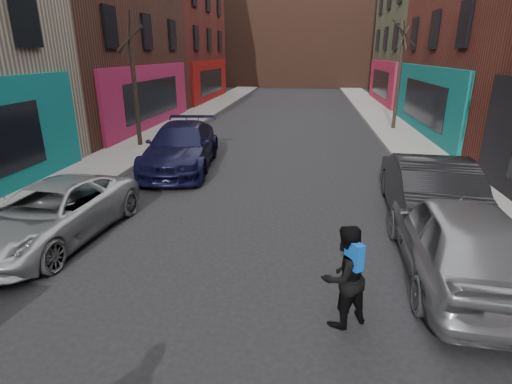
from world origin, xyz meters
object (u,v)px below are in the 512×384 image
(tree_right_far, at_px, (400,65))
(parked_left_far, at_px, (52,213))
(tree_left_far, at_px, (133,71))
(parked_right_far, at_px, (458,238))
(parked_left_end, at_px, (181,147))
(parked_right_end, at_px, (426,186))
(pedestrian, at_px, (344,276))

(tree_right_far, distance_m, parked_left_far, 18.89)
(tree_left_far, bearing_deg, parked_right_far, -43.36)
(tree_right_far, distance_m, parked_left_end, 13.39)
(parked_left_end, bearing_deg, parked_right_far, -48.45)
(tree_left_far, distance_m, parked_right_far, 14.77)
(parked_left_end, bearing_deg, tree_right_far, 37.85)
(tree_left_far, distance_m, tree_right_far, 13.78)
(tree_left_far, bearing_deg, parked_right_end, -32.31)
(parked_left_far, bearing_deg, pedestrian, -14.64)
(parked_right_far, xyz_separation_m, pedestrian, (-2.24, -1.70, 0.02))
(tree_left_far, height_order, parked_right_end, tree_left_far)
(tree_left_far, xyz_separation_m, pedestrian, (8.34, -11.69, -2.52))
(parked_left_far, bearing_deg, tree_right_far, 60.43)
(parked_left_end, relative_size, parked_right_end, 1.10)
(tree_left_far, relative_size, pedestrian, 3.82)
(tree_left_far, height_order, parked_left_end, tree_left_far)
(parked_left_far, distance_m, parked_right_far, 8.68)
(tree_left_far, xyz_separation_m, parked_right_end, (10.80, -6.83, -2.53))
(parked_left_end, distance_m, parked_right_far, 10.21)
(parked_right_far, bearing_deg, tree_left_far, -40.74)
(parked_left_far, xyz_separation_m, pedestrian, (6.42, -2.24, 0.20))
(parked_right_far, bearing_deg, pedestrian, 39.77)
(pedestrian, bearing_deg, parked_left_far, -53.51)
(parked_right_end, bearing_deg, tree_right_far, -93.39)
(parked_right_far, bearing_deg, parked_left_far, -0.98)
(parked_left_end, bearing_deg, parked_right_end, -31.66)
(tree_right_far, relative_size, parked_right_end, 1.31)
(tree_left_far, relative_size, parked_right_far, 1.32)
(parked_right_far, height_order, pedestrian, pedestrian)
(parked_left_far, relative_size, parked_right_far, 0.96)
(tree_right_far, distance_m, parked_right_far, 16.32)
(tree_left_far, distance_m, parked_right_end, 13.03)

